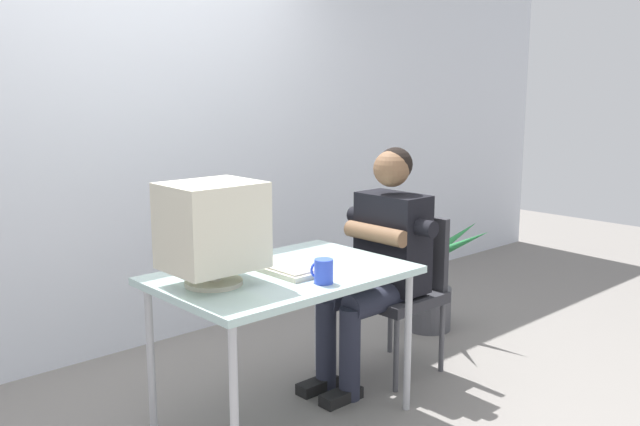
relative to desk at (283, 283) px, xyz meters
name	(u,v)px	position (x,y,z in m)	size (l,w,h in m)	color
ground_plane	(284,419)	(0.00, 0.00, -0.69)	(12.00, 12.00, 0.00)	gray
wall_back	(177,103)	(0.30, 1.40, 0.81)	(8.00, 0.10, 3.00)	silver
desk	(283,283)	(0.00, 0.00, 0.00)	(1.17, 0.78, 0.75)	#B7B7BC
crt_monitor	(213,227)	(-0.35, 0.04, 0.31)	(0.41, 0.33, 0.45)	beige
keyboard	(280,268)	(0.00, 0.01, 0.07)	(0.18, 0.42, 0.03)	beige
office_chair	(402,284)	(0.90, 0.04, -0.19)	(0.45, 0.45, 0.88)	#4C4C51
person_seated	(380,255)	(0.71, 0.04, 0.01)	(0.71, 0.59, 1.28)	black
potted_plant	(430,282)	(1.53, 0.33, -0.37)	(0.80, 0.75, 0.85)	#4C4C51
desk_mug	(323,271)	(0.01, -0.27, 0.11)	(0.08, 0.09, 0.11)	blue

